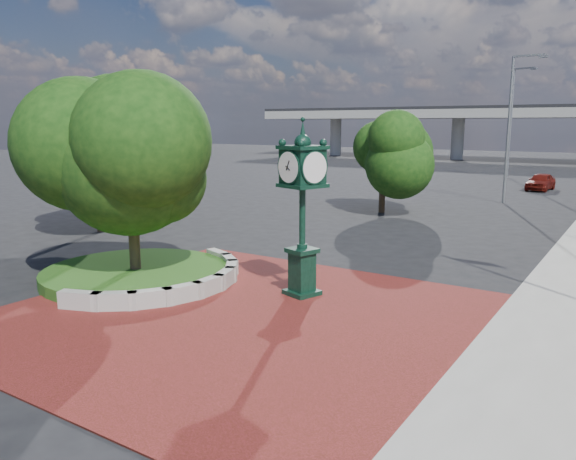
# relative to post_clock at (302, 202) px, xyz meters

# --- Properties ---
(ground) EXTENTS (200.00, 200.00, 0.00)m
(ground) POSITION_rel_post_clock_xyz_m (-0.60, -1.53, -2.89)
(ground) COLOR black
(ground) RESTS_ON ground
(plaza) EXTENTS (12.00, 12.00, 0.04)m
(plaza) POSITION_rel_post_clock_xyz_m (-0.60, -2.53, -2.87)
(plaza) COLOR maroon
(plaza) RESTS_ON ground
(planter_wall) EXTENTS (2.96, 6.77, 0.54)m
(planter_wall) POSITION_rel_post_clock_xyz_m (-3.31, -1.53, -2.62)
(planter_wall) COLOR #9E9B93
(planter_wall) RESTS_ON ground
(grass_bed) EXTENTS (6.10, 6.10, 0.40)m
(grass_bed) POSITION_rel_post_clock_xyz_m (-5.60, -1.53, -2.69)
(grass_bed) COLOR #1D4D16
(grass_bed) RESTS_ON ground
(overpass) EXTENTS (90.00, 12.00, 7.50)m
(overpass) POSITION_rel_post_clock_xyz_m (-0.81, 68.47, 3.65)
(overpass) COLOR #9E9B93
(overpass) RESTS_ON ground
(tree_planter) EXTENTS (5.20, 5.20, 6.33)m
(tree_planter) POSITION_rel_post_clock_xyz_m (-5.60, -1.53, 0.83)
(tree_planter) COLOR #38281C
(tree_planter) RESTS_ON ground
(tree_northwest) EXTENTS (5.60, 5.60, 6.93)m
(tree_northwest) POSITION_rel_post_clock_xyz_m (-13.60, 3.47, 1.23)
(tree_northwest) COLOR #38281C
(tree_northwest) RESTS_ON ground
(tree_street) EXTENTS (4.40, 4.40, 5.45)m
(tree_street) POSITION_rel_post_clock_xyz_m (-4.60, 16.47, 0.35)
(tree_street) COLOR #38281C
(tree_street) RESTS_ON ground
(post_clock) EXTENTS (1.33, 1.33, 5.26)m
(post_clock) POSITION_rel_post_clock_xyz_m (0.00, 0.00, 0.00)
(post_clock) COLOR black
(post_clock) RESTS_ON ground
(parked_car) EXTENTS (1.92, 4.08, 1.35)m
(parked_car) POSITION_rel_post_clock_xyz_m (1.33, 33.62, -2.22)
(parked_car) COLOR #63140E
(parked_car) RESTS_ON ground
(street_lamp_near) EXTENTS (2.11, 0.28, 9.38)m
(street_lamp_near) POSITION_rel_post_clock_xyz_m (0.75, 24.57, 2.61)
(street_lamp_near) COLOR slate
(street_lamp_near) RESTS_ON ground
(street_lamp_far) EXTENTS (2.22, 0.96, 10.28)m
(street_lamp_far) POSITION_rel_post_clock_xyz_m (-3.06, 43.52, 3.14)
(street_lamp_far) COLOR slate
(street_lamp_far) RESTS_ON ground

